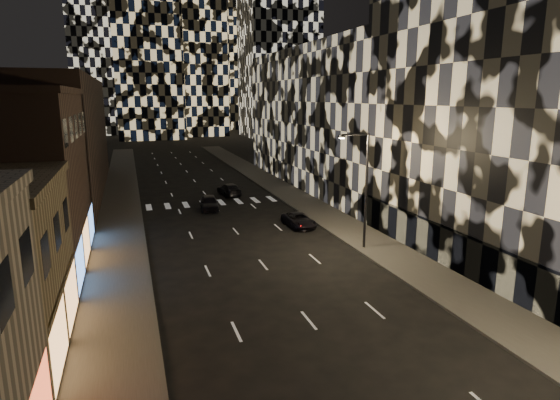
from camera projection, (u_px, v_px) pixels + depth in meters
sidewalk_left at (120, 209)px, 50.09m from camera, size 4.00×120.00×0.15m
sidewalk_right at (295, 197)px, 56.10m from camera, size 4.00×120.00×0.15m
curb_left at (140, 207)px, 50.72m from camera, size 0.20×120.00×0.15m
curb_right at (279, 198)px, 55.47m from camera, size 0.20×120.00×0.15m
retail_brown at (1, 185)px, 31.38m from camera, size 10.00×15.00×12.00m
retail_filler_left at (55, 138)px, 55.78m from camera, size 10.00×40.00×14.00m
midrise_right at (551, 108)px, 33.06m from camera, size 16.00×25.00×22.00m
midrise_base at (449, 247)px, 32.80m from camera, size 0.60×25.00×3.00m
midrise_filler_right at (347, 118)px, 63.68m from camera, size 16.00×40.00×18.00m
streetlight_far at (364, 183)px, 35.89m from camera, size 2.55×0.25×9.00m
car_dark_midlane at (209, 203)px, 49.82m from camera, size 2.24×4.66×1.53m
car_dark_oncoming at (229, 189)px, 57.14m from camera, size 2.46×5.15×1.45m
car_dark_rightlane at (299, 220)px, 43.33m from camera, size 2.36×4.63×1.25m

